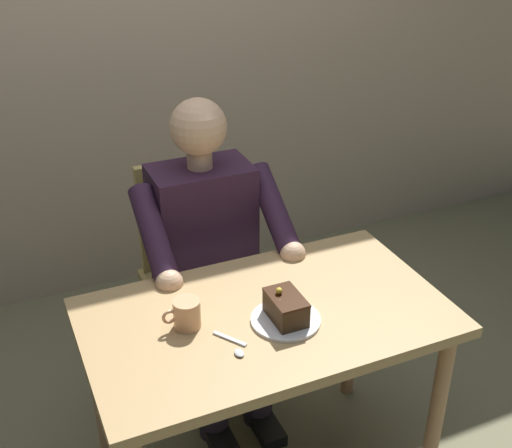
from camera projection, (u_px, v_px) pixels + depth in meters
name	position (u px, v px, depth m)	size (l,w,h in m)	color
dining_table	(266.00, 337.00, 2.01)	(1.09, 0.64, 0.71)	tan
chair	(197.00, 265.00, 2.59)	(0.42, 0.42, 0.90)	tan
seated_person	(211.00, 258.00, 2.39)	(0.53, 0.58, 1.20)	#321B33
dessert_plate	(286.00, 320.00, 1.93)	(0.21, 0.21, 0.01)	white
cake_slice	(286.00, 307.00, 1.90)	(0.09, 0.14, 0.10)	#372615
coffee_cup	(186.00, 313.00, 1.88)	(0.11, 0.08, 0.09)	#E2A273
dessert_spoon	(235.00, 346.00, 1.82)	(0.07, 0.14, 0.01)	silver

